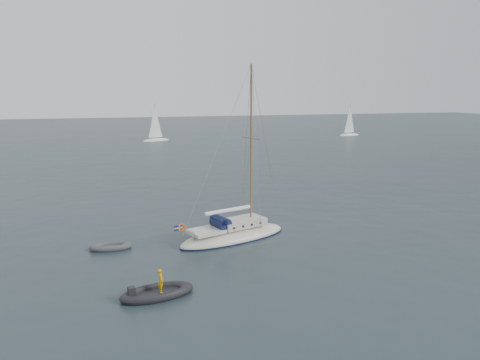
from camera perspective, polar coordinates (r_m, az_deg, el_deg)
name	(u,v)px	position (r m, az deg, el deg)	size (l,w,h in m)	color
ground	(229,233)	(32.53, -1.35, -6.47)	(300.00, 300.00, 0.00)	black
sailboat	(234,226)	(31.00, -0.79, -5.61)	(8.35, 2.51, 11.89)	beige
dinghy	(111,247)	(30.35, -15.50, -7.84)	(2.58, 1.17, 0.37)	#4B4A4F
rib	(157,292)	(23.28, -10.10, -13.30)	(3.62, 1.65, 1.36)	black
distant_yacht_b	(350,121)	(106.09, 13.21, 6.98)	(5.53, 2.95, 7.33)	white
distant_yacht_c	(155,124)	(93.45, -10.30, 6.69)	(5.75, 3.06, 7.61)	white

